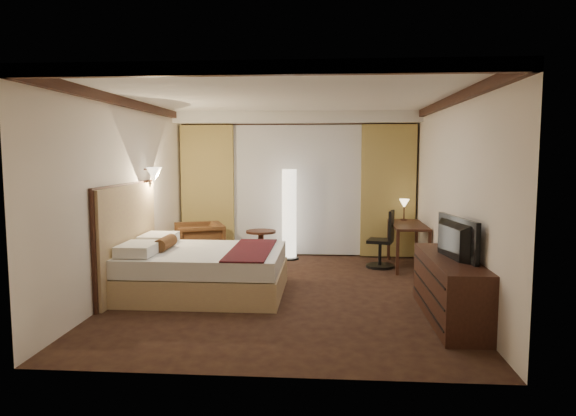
# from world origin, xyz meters

# --- Properties ---
(floor) EXTENTS (4.50, 5.50, 0.01)m
(floor) POSITION_xyz_m (0.00, 0.00, 0.00)
(floor) COLOR black
(floor) RESTS_ON ground
(ceiling) EXTENTS (4.50, 5.50, 0.01)m
(ceiling) POSITION_xyz_m (0.00, 0.00, 2.70)
(ceiling) COLOR white
(ceiling) RESTS_ON back_wall
(back_wall) EXTENTS (4.50, 0.02, 2.70)m
(back_wall) POSITION_xyz_m (0.00, 2.75, 1.35)
(back_wall) COLOR #EFE3CE
(back_wall) RESTS_ON floor
(left_wall) EXTENTS (0.02, 5.50, 2.70)m
(left_wall) POSITION_xyz_m (-2.25, 0.00, 1.35)
(left_wall) COLOR #EFE3CE
(left_wall) RESTS_ON floor
(right_wall) EXTENTS (0.02, 5.50, 2.70)m
(right_wall) POSITION_xyz_m (2.25, 0.00, 1.35)
(right_wall) COLOR #EFE3CE
(right_wall) RESTS_ON floor
(crown_molding) EXTENTS (4.50, 5.50, 0.12)m
(crown_molding) POSITION_xyz_m (0.00, 0.00, 2.64)
(crown_molding) COLOR black
(crown_molding) RESTS_ON ceiling
(soffit) EXTENTS (4.50, 0.50, 0.20)m
(soffit) POSITION_xyz_m (0.00, 2.50, 2.60)
(soffit) COLOR white
(soffit) RESTS_ON ceiling
(curtain_sheer) EXTENTS (2.48, 0.04, 2.45)m
(curtain_sheer) POSITION_xyz_m (0.00, 2.67, 1.25)
(curtain_sheer) COLOR silver
(curtain_sheer) RESTS_ON back_wall
(curtain_left_drape) EXTENTS (1.00, 0.14, 2.45)m
(curtain_left_drape) POSITION_xyz_m (-1.70, 2.61, 1.25)
(curtain_left_drape) COLOR tan
(curtain_left_drape) RESTS_ON back_wall
(curtain_right_drape) EXTENTS (1.00, 0.14, 2.45)m
(curtain_right_drape) POSITION_xyz_m (1.70, 2.61, 1.25)
(curtain_right_drape) COLOR tan
(curtain_right_drape) RESTS_ON back_wall
(wall_sconce) EXTENTS (0.24, 0.24, 0.24)m
(wall_sconce) POSITION_xyz_m (-2.09, 0.71, 1.62)
(wall_sconce) COLOR white
(wall_sconce) RESTS_ON left_wall
(bed) EXTENTS (2.15, 1.68, 0.63)m
(bed) POSITION_xyz_m (-1.11, -0.13, 0.31)
(bed) COLOR white
(bed) RESTS_ON floor
(headboard) EXTENTS (0.12, 1.98, 1.50)m
(headboard) POSITION_xyz_m (-2.20, -0.13, 0.75)
(headboard) COLOR tan
(headboard) RESTS_ON floor
(armchair) EXTENTS (0.98, 1.01, 0.82)m
(armchair) POSITION_xyz_m (-1.66, 1.70, 0.41)
(armchair) COLOR #4B2A16
(armchair) RESTS_ON floor
(side_table) EXTENTS (0.53, 0.53, 0.58)m
(side_table) POSITION_xyz_m (-0.59, 1.92, 0.29)
(side_table) COLOR black
(side_table) RESTS_ON floor
(floor_lamp) EXTENTS (0.35, 0.35, 1.67)m
(floor_lamp) POSITION_xyz_m (-0.12, 2.30, 0.84)
(floor_lamp) COLOR white
(floor_lamp) RESTS_ON floor
(desk) EXTENTS (0.55, 1.28, 0.75)m
(desk) POSITION_xyz_m (1.95, 1.76, 0.38)
(desk) COLOR black
(desk) RESTS_ON floor
(desk_lamp) EXTENTS (0.18, 0.18, 0.34)m
(desk_lamp) POSITION_xyz_m (1.95, 2.26, 0.92)
(desk_lamp) COLOR #FFD899
(desk_lamp) RESTS_ON desk
(office_chair) EXTENTS (0.59, 0.59, 0.99)m
(office_chair) POSITION_xyz_m (1.48, 1.71, 0.49)
(office_chair) COLOR black
(office_chair) RESTS_ON floor
(dresser) EXTENTS (0.50, 1.90, 0.74)m
(dresser) POSITION_xyz_m (2.00, -1.02, 0.37)
(dresser) COLOR black
(dresser) RESTS_ON floor
(television) EXTENTS (0.77, 1.14, 0.14)m
(television) POSITION_xyz_m (1.97, -1.02, 1.04)
(television) COLOR black
(television) RESTS_ON dresser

